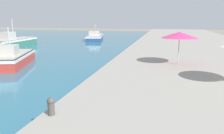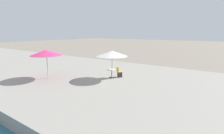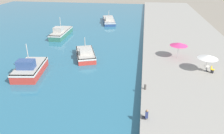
{
  "view_description": "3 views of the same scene",
  "coord_description": "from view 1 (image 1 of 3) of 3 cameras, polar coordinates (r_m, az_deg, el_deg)",
  "views": [
    {
      "loc": [
        4.18,
        7.32,
        4.13
      ],
      "look_at": [
        1.5,
        18.47,
        1.6
      ],
      "focal_mm": 35.0,
      "sensor_mm": 36.0,
      "label": 1
    },
    {
      "loc": [
        -3.39,
        11.33,
        4.66
      ],
      "look_at": [
        8.29,
        19.59,
        1.8
      ],
      "focal_mm": 28.0,
      "sensor_mm": 36.0,
      "label": 2
    },
    {
      "loc": [
        -0.28,
        -8.02,
        13.48
      ],
      "look_at": [
        -4.0,
        18.0,
        1.4
      ],
      "focal_mm": 35.0,
      "sensor_mm": 36.0,
      "label": 3
    }
  ],
  "objects": [
    {
      "name": "quay_promenade",
      "position": [
        30.15,
        20.75,
        4.56
      ],
      "size": [
        16.0,
        90.0,
        0.8
      ],
      "color": "gray",
      "rests_on": "ground_plane"
    },
    {
      "name": "cafe_umbrella_white",
      "position": [
        16.84,
        17.26,
        8.03
      ],
      "size": [
        2.64,
        2.64,
        2.43
      ],
      "color": "#B7B7B7",
      "rests_on": "quay_promenade"
    },
    {
      "name": "mooring_bollard",
      "position": [
        8.08,
        -15.64,
        -9.71
      ],
      "size": [
        0.26,
        0.26,
        0.65
      ],
      "color": "#4C4742",
      "rests_on": "quay_promenade"
    },
    {
      "name": "fishing_boat_mid",
      "position": [
        21.53,
        -25.02,
        2.17
      ],
      "size": [
        4.71,
        6.93,
        3.39
      ],
      "rotation": [
        0.0,
        0.0,
        0.34
      ],
      "color": "red",
      "rests_on": "water_basin"
    },
    {
      "name": "fishing_boat_far",
      "position": [
        35.17,
        -24.4,
        6.01
      ],
      "size": [
        2.67,
        8.3,
        4.05
      ],
      "rotation": [
        0.0,
        0.0,
        0.01
      ],
      "color": "#33705B",
      "rests_on": "water_basin"
    },
    {
      "name": "fishing_boat_distant",
      "position": [
        43.7,
        -4.46,
        7.9
      ],
      "size": [
        4.9,
        9.9,
        3.17
      ],
      "rotation": [
        0.0,
        0.0,
        0.23
      ],
      "color": "navy",
      "rests_on": "water_basin"
    }
  ]
}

